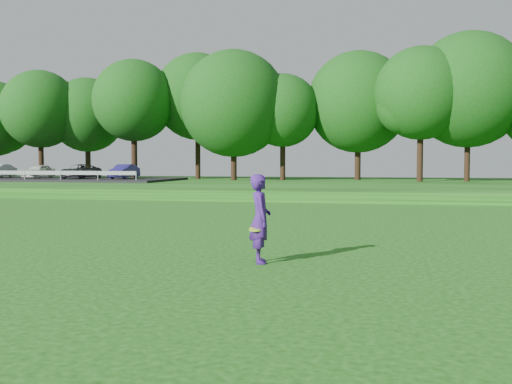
# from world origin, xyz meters

# --- Properties ---
(ground) EXTENTS (140.00, 140.00, 0.00)m
(ground) POSITION_xyz_m (0.00, 0.00, 0.00)
(ground) COLOR #13420C
(ground) RESTS_ON ground
(berm) EXTENTS (130.00, 30.00, 0.60)m
(berm) POSITION_xyz_m (0.00, 34.00, 0.30)
(berm) COLOR #13420C
(berm) RESTS_ON ground
(walking_path) EXTENTS (130.00, 1.60, 0.04)m
(walking_path) POSITION_xyz_m (0.00, 20.00, 0.02)
(walking_path) COLOR gray
(walking_path) RESTS_ON ground
(treeline) EXTENTS (104.00, 7.00, 15.00)m
(treeline) POSITION_xyz_m (0.00, 38.00, 8.10)
(treeline) COLOR #134710
(treeline) RESTS_ON berm
(parking_lot) EXTENTS (24.00, 9.00, 1.38)m
(parking_lot) POSITION_xyz_m (-24.04, 32.81, 1.03)
(parking_lot) COLOR black
(parking_lot) RESTS_ON berm
(woman) EXTENTS (0.65, 0.80, 1.89)m
(woman) POSITION_xyz_m (2.62, 1.01, 0.95)
(woman) COLOR #3F1A75
(woman) RESTS_ON ground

